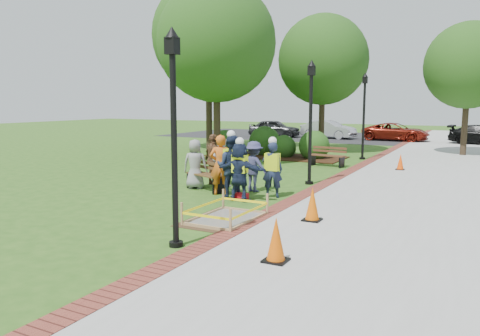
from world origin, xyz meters
The scene contains 35 objects.
ground centered at (0.00, 0.00, 0.00)m, with size 100.00×100.00×0.00m, color #285116.
sidewalk centered at (5.00, 10.00, 0.01)m, with size 6.00×60.00×0.02m, color #9E9E99.
brick_edging centered at (1.75, 10.00, 0.01)m, with size 0.50×60.00×0.03m, color maroon.
mulch_bed centered at (-3.00, 12.00, 0.02)m, with size 7.00×3.00×0.05m, color #381E0F.
parking_lot centered at (0.00, 27.00, 0.00)m, with size 36.00×12.00×0.01m, color black.
wet_concrete_pad centered at (1.12, -0.69, 0.23)m, with size 1.74×2.33×0.55m.
bench_near centered at (-1.33, 2.38, 0.29)m, with size 1.74×1.14×0.90m.
bench_far centered at (0.45, 9.68, 0.28)m, with size 1.65×0.71×0.86m.
cone_front centered at (3.38, -2.95, 0.40)m, with size 0.42×0.42×0.83m.
cone_back centered at (3.01, 0.14, 0.40)m, with size 0.42×0.42×0.84m.
cone_far centered at (3.53, 9.97, 0.34)m, with size 0.35×0.35×0.70m.
toolbox centered at (0.35, 1.55, 0.10)m, with size 0.41×0.23×0.21m, color red.
lamp_near centered at (1.25, -3.00, 2.48)m, with size 0.28×0.28×4.26m.
lamp_mid centered at (1.25, 5.00, 2.48)m, with size 0.28×0.28×4.26m.
lamp_far centered at (1.25, 13.00, 2.48)m, with size 0.28×0.28×4.26m.
tree_left centered at (-4.42, 8.33, 5.50)m, with size 5.40×5.40×8.21m.
tree_back centered at (-1.64, 15.33, 5.16)m, with size 5.01×5.01×7.67m.
tree_right centered at (5.64, 17.31, 4.73)m, with size 4.53×4.53×7.01m.
tree_far centered at (-8.12, 13.73, 6.65)m, with size 6.60×6.60×9.96m.
shrub_a centered at (-5.72, 11.33, 0.00)m, with size 1.47×1.47×1.47m, color #204F16.
shrub_b centered at (-3.91, 12.53, 0.00)m, with size 1.68×1.68×1.68m, color #204F16.
shrub_c centered at (-2.54, 11.93, 0.00)m, with size 1.26×1.26×1.26m, color #204F16.
shrub_d centered at (-0.98, 12.11, 0.00)m, with size 1.54×1.54×1.54m, color #204F16.
shrub_e centered at (-2.62, 12.69, 0.00)m, with size 0.87×0.87×0.87m, color #204F16.
casual_person_a centered at (-1.83, 2.47, 0.82)m, with size 0.60×0.48×1.63m.
casual_person_b centered at (-0.56, 1.93, 0.93)m, with size 0.70×0.59×1.86m.
casual_person_c centered at (-1.26, 3.22, 0.82)m, with size 0.59×0.45×1.65m.
casual_person_d centered at (-1.64, 3.31, 0.88)m, with size 0.67×0.60×1.76m.
casual_person_e centered at (0.12, 2.89, 0.81)m, with size 0.56×0.41×1.61m.
hivis_worker_a centered at (0.38, 1.41, 0.92)m, with size 0.56×0.38×1.85m.
hivis_worker_b centered at (1.01, 2.31, 0.91)m, with size 0.62×0.49×1.83m.
hivis_worker_c centered at (-0.09, 1.76, 1.00)m, with size 0.67×0.51×2.02m.
parked_car_a centered at (-8.53, 24.60, 0.00)m, with size 4.72×2.05×1.54m, color #2A2B2D.
parked_car_b centered at (-4.26, 25.31, 0.00)m, with size 4.73×2.06×1.54m, color #B2B3B8.
parked_car_c centered at (0.81, 25.36, 0.00)m, with size 4.36×1.90×1.42m, color maroon.
Camera 1 is at (6.55, -10.40, 2.86)m, focal length 35.00 mm.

